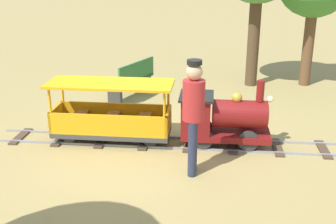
{
  "coord_description": "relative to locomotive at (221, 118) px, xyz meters",
  "views": [
    {
      "loc": [
        6.26,
        0.99,
        2.79
      ],
      "look_at": [
        0.0,
        0.32,
        0.55
      ],
      "focal_mm": 44.84,
      "sensor_mm": 36.0,
      "label": 1
    }
  ],
  "objects": [
    {
      "name": "track",
      "position": [
        0.0,
        -0.87,
        -0.47
      ],
      "size": [
        0.67,
        5.7,
        0.04
      ],
      "color": "gray",
      "rests_on": "ground_plane"
    },
    {
      "name": "ground_plane",
      "position": [
        0.0,
        -1.17,
        -0.49
      ],
      "size": [
        60.0,
        60.0,
        0.0
      ],
      "primitive_type": "plane",
      "color": "#A38C51"
    },
    {
      "name": "locomotive",
      "position": [
        0.0,
        0.0,
        0.0
      ],
      "size": [
        0.63,
        1.45,
        1.07
      ],
      "color": "maroon",
      "rests_on": "ground_plane"
    },
    {
      "name": "park_bench",
      "position": [
        -2.35,
        -1.88,
        -0.07
      ],
      "size": [
        1.35,
        0.87,
        0.82
      ],
      "color": "#2D6B33",
      "rests_on": "ground_plane"
    },
    {
      "name": "passenger_car",
      "position": [
        0.0,
        -1.77,
        -0.06
      ],
      "size": [
        0.73,
        2.0,
        0.97
      ],
      "color": "#3F3F3F",
      "rests_on": "ground_plane"
    },
    {
      "name": "conductor_person",
      "position": [
        0.96,
        -0.4,
        0.47
      ],
      "size": [
        0.3,
        0.3,
        1.62
      ],
      "color": "#282D47",
      "rests_on": "ground_plane"
    }
  ]
}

